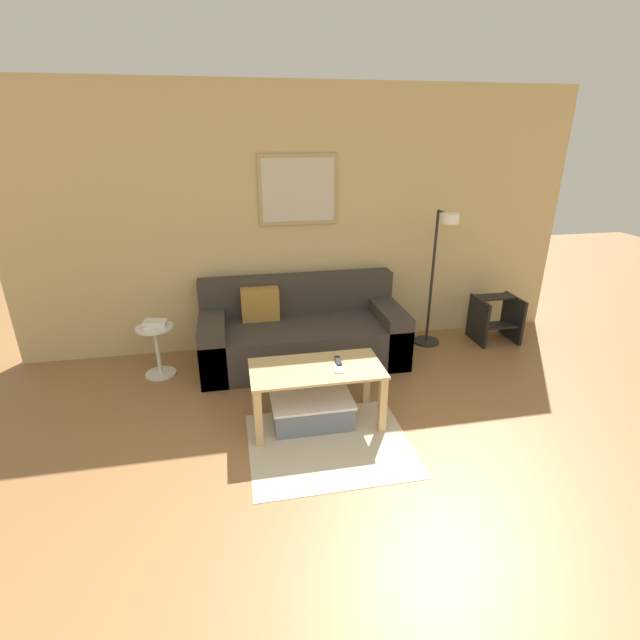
{
  "coord_description": "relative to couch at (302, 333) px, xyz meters",
  "views": [
    {
      "loc": [
        -0.71,
        -0.98,
        2.11
      ],
      "look_at": [
        -0.12,
        2.06,
        0.85
      ],
      "focal_mm": 26.0,
      "sensor_mm": 36.0,
      "label": 1
    }
  ],
  "objects": [
    {
      "name": "wall_back",
      "position": [
        0.09,
        0.45,
        1.0
      ],
      "size": [
        5.6,
        0.09,
        2.55
      ],
      "color": "tan",
      "rests_on": "ground_plane"
    },
    {
      "name": "area_rug",
      "position": [
        -0.02,
        -1.4,
        -0.27
      ],
      "size": [
        1.16,
        0.97,
        0.01
      ],
      "primitive_type": "cube",
      "color": "#C1B299",
      "rests_on": "ground_plane"
    },
    {
      "name": "couch",
      "position": [
        0.0,
        0.0,
        0.0
      ],
      "size": [
        1.94,
        0.86,
        0.79
      ],
      "color": "#38332D",
      "rests_on": "ground_plane"
    },
    {
      "name": "coffee_table",
      "position": [
        -0.06,
        -1.09,
        0.1
      ],
      "size": [
        1.0,
        0.5,
        0.48
      ],
      "color": "tan",
      "rests_on": "ground_plane"
    },
    {
      "name": "storage_bin",
      "position": [
        -0.1,
        -1.12,
        -0.17
      ],
      "size": [
        0.62,
        0.35,
        0.22
      ],
      "color": "slate",
      "rests_on": "ground_plane"
    },
    {
      "name": "floor_lamp",
      "position": [
        1.38,
        0.0,
        0.57
      ],
      "size": [
        0.28,
        0.48,
        1.42
      ],
      "color": "black",
      "rests_on": "ground_plane"
    },
    {
      "name": "side_table",
      "position": [
        -1.35,
        -0.06,
        0.01
      ],
      "size": [
        0.33,
        0.33,
        0.48
      ],
      "color": "silver",
      "rests_on": "ground_plane"
    },
    {
      "name": "book_stack",
      "position": [
        -1.34,
        -0.05,
        0.23
      ],
      "size": [
        0.22,
        0.18,
        0.05
      ],
      "color": "silver",
      "rests_on": "side_table"
    },
    {
      "name": "remote_control",
      "position": [
        0.12,
        -1.04,
        0.21
      ],
      "size": [
        0.05,
        0.15,
        0.02
      ],
      "primitive_type": "cube",
      "rotation": [
        0.0,
        0.0,
        -0.08
      ],
      "color": "#232328",
      "rests_on": "coffee_table"
    },
    {
      "name": "cell_phone",
      "position": [
        0.1,
        -1.15,
        0.2
      ],
      "size": [
        0.08,
        0.15,
        0.01
      ],
      "primitive_type": "cube",
      "rotation": [
        0.0,
        0.0,
        -0.12
      ],
      "color": "silver",
      "rests_on": "coffee_table"
    },
    {
      "name": "step_stool",
      "position": [
        2.12,
        0.05,
        -0.02
      ],
      "size": [
        0.44,
        0.4,
        0.48
      ],
      "color": "black",
      "rests_on": "ground_plane"
    }
  ]
}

